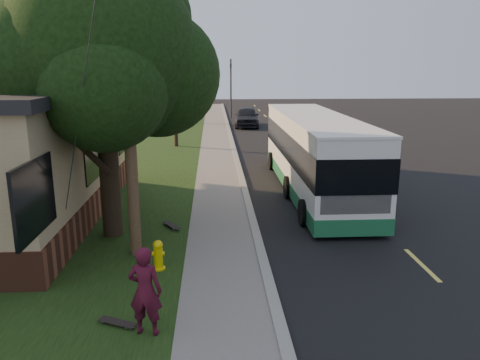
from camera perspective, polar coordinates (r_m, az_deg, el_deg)
The scene contains 16 objects.
ground at distance 11.82m, azimuth 3.00°, elevation -10.76°, with size 120.00×120.00×0.00m, color black.
road at distance 21.89m, azimuth 10.59°, elevation 0.62°, with size 8.00×80.00×0.01m, color black.
curb at distance 21.28m, azimuth 0.08°, elevation 0.63°, with size 0.25×80.00×0.12m, color gray.
sidewalk at distance 21.25m, azimuth -2.61°, elevation 0.54°, with size 2.00×80.00×0.08m, color slate.
grass_verge at distance 21.50m, azimuth -11.98°, elevation 0.39°, with size 5.00×80.00×0.07m, color black.
fire_hydrant at distance 11.66m, azimuth -9.93°, elevation -8.99°, with size 0.32×0.32×0.74m.
utility_pole at distance 11.86m, azimuth -13.71°, elevation 12.08°, with size 2.86×3.21×9.07m.
leafy_tree at distance 13.65m, azimuth -16.28°, elevation 14.35°, with size 6.30×6.00×7.80m.
bare_tree_near at distance 28.90m, azimuth -7.89°, elevation 8.20°, with size 1.38×1.21×4.31m.
bare_tree_far at distance 40.82m, azimuth -5.88°, elevation 9.65°, with size 1.38×1.21×4.03m.
traffic_signal at distance 44.75m, azimuth -1.13°, elevation 11.57°, with size 0.18×0.22×5.50m.
transit_bus at distance 18.61m, azimuth 9.07°, elevation 3.42°, with size 2.58×11.17×3.02m.
skateboarder at distance 8.90m, azimuth -11.48°, elevation -13.11°, with size 0.62×0.41×1.71m, color #430D1F.
skateboard_main at distance 14.57m, azimuth -8.34°, elevation -5.49°, with size 0.62×0.87×0.08m.
skateboard_spare at distance 9.64m, azimuth -14.68°, elevation -16.45°, with size 0.81×0.52×0.07m.
distant_car at distance 38.78m, azimuth 0.81°, elevation 7.74°, with size 1.92×4.77×1.62m, color black.
Camera 1 is at (-1.23, -10.68, 4.91)m, focal length 35.00 mm.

